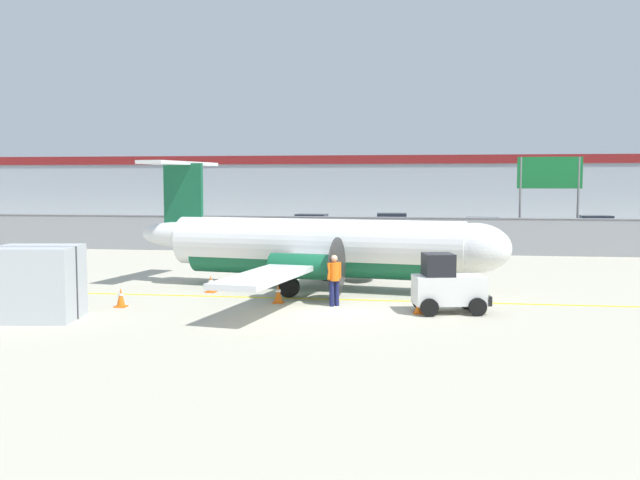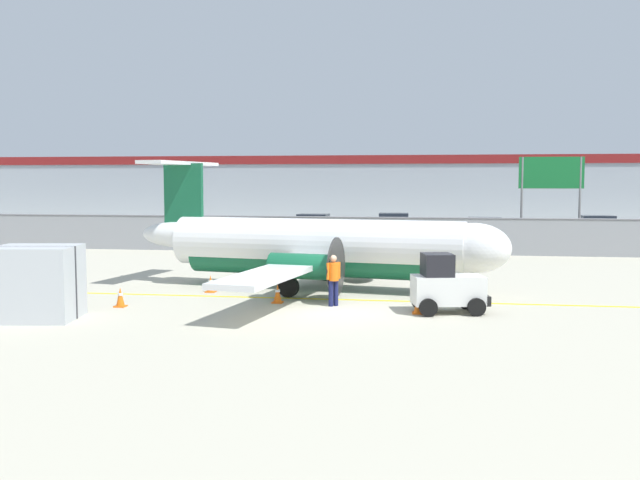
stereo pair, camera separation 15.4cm
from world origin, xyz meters
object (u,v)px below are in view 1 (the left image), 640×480
Objects in this scene: ground_crew_worker at (334,278)px; parked_car_1 at (310,225)px; traffic_cone_far_left at (278,294)px; parked_car_4 at (593,227)px; cargo_container at (37,283)px; traffic_cone_near_left at (121,298)px; baggage_tug at (447,286)px; parked_car_2 at (393,224)px; traffic_cone_far_right at (211,284)px; highway_sign at (549,181)px; traffic_cone_near_right at (419,304)px; commuter_airplane at (323,247)px; parked_car_3 at (481,229)px; parked_car_0 at (180,227)px.

parked_car_1 is at bearing 148.79° from ground_crew_worker.
parked_car_4 reaches higher than traffic_cone_far_left.
cargo_container is 4.19× the size of traffic_cone_near_left.
ground_crew_worker is 32.81m from parked_car_4.
baggage_tug is 0.59× the size of parked_car_2.
traffic_cone_far_right is 22.77m from highway_sign.
traffic_cone_near_right is 0.12× the size of highway_sign.
parked_car_2 is (0.52, 30.94, -0.06)m from ground_crew_worker.
traffic_cone_near_left is 1.00× the size of traffic_cone_far_right.
traffic_cone_near_right is 8.34m from traffic_cone_far_right.
ground_crew_worker is at bearing -66.51° from commuter_airplane.
ground_crew_worker is at bearing -8.88° from traffic_cone_far_left.
parked_car_3 is (13.53, 26.51, 0.58)m from traffic_cone_near_left.
parked_car_1 is (-9.16, 29.20, 0.04)m from baggage_tug.
traffic_cone_near_right is (-0.87, -0.27, -0.54)m from baggage_tug.
traffic_cone_far_right is (-4.01, -1.42, -1.29)m from commuter_airplane.
traffic_cone_far_right is at bearing 157.91° from traffic_cone_near_right.
parked_car_3 reaches higher than traffic_cone_near_right.
baggage_tug is at bearing 17.38° from traffic_cone_near_right.
highway_sign reaches higher than parked_car_1.
baggage_tug is 9.08m from traffic_cone_far_right.
parked_car_4 is at bearing 65.26° from highway_sign.
parked_car_0 is at bearing 28.45° from parked_car_1.
traffic_cone_near_right is at bearing -41.45° from commuter_airplane.
traffic_cone_near_left is 0.15× the size of parked_car_3.
commuter_airplane is 24.83m from parked_car_0.
traffic_cone_far_right is at bearing -151.14° from commuter_airplane.
traffic_cone_far_left is (-1.96, 0.31, -0.64)m from ground_crew_worker.
traffic_cone_far_left is 3.52m from traffic_cone_far_right.
ground_crew_worker is 0.39× the size of parked_car_0.
parked_car_3 is at bearing 63.46° from traffic_cone_far_right.
parked_car_1 is 12.53m from parked_car_3.
parked_car_4 is at bearing 54.18° from traffic_cone_far_right.
baggage_tug is 0.58× the size of parked_car_3.
baggage_tug is at bearing -48.69° from parked_car_0.
traffic_cone_near_right is 21.55m from highway_sign.
parked_car_4 is at bearing -8.07° from parked_car_2.
ground_crew_worker is 9.24m from cargo_container.
cargo_container is 40.27m from parked_car_4.
commuter_airplane is 6.32m from baggage_tug.
parked_car_4 reaches higher than traffic_cone_near_left.
parked_car_1 is (8.61, 3.89, 0.00)m from parked_car_0.
traffic_cone_far_right is 29.26m from parked_car_2.
baggage_tug is 0.46× the size of highway_sign.
traffic_cone_far_left is at bearing 101.23° from parked_car_1.
commuter_airplane is at bearing 76.27° from parked_car_3.
baggage_tug reaches higher than parked_car_1.
traffic_cone_near_right is at bearing 66.53° from parked_car_4.
baggage_tug is 3.73m from ground_crew_worker.
cargo_container is 28.76m from parked_car_0.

